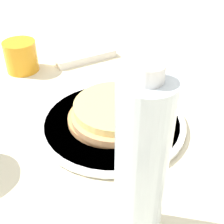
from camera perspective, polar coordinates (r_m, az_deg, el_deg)
ground_plane at (r=0.61m, az=-1.58°, el=-3.22°), size 4.00×4.00×0.00m
plate at (r=0.61m, az=0.00°, el=-1.97°), size 0.29×0.29×0.01m
pancake_stack at (r=0.59m, az=0.35°, el=-0.22°), size 0.17×0.18×0.04m
juice_glass at (r=0.82m, az=-16.30°, el=9.74°), size 0.08×0.08×0.08m
water_bottle_far at (r=0.37m, az=5.35°, el=-10.15°), size 0.06×0.06×0.25m
napkin at (r=0.89m, az=-6.03°, el=11.07°), size 0.21×0.20×0.02m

